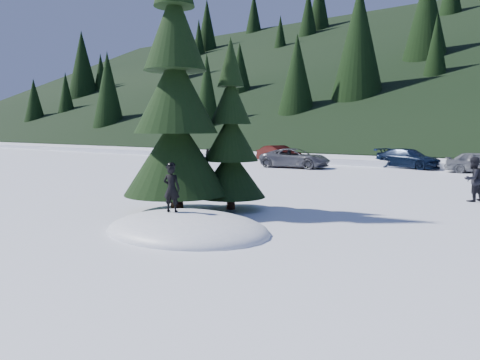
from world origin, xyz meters
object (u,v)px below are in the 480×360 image
Objects in this scene: car_3 at (408,158)px; car_4 at (480,162)px; car_1 at (279,154)px; spruce_short at (231,143)px; car_0 at (227,152)px; car_2 at (295,158)px; spruce_tall at (176,103)px; child_skier at (172,189)px; adult_0 at (473,179)px.

car_3 reaches higher than car_4.
spruce_short is at bearing -133.08° from car_1.
car_2 reaches higher than car_0.
spruce_tall is 21.62m from car_1.
car_4 is at bearing -120.08° from child_skier.
car_4 is (4.62, 19.72, -2.69)m from spruce_tall.
car_4 is at bearing -143.97° from adult_0.
spruce_short is 18.74m from car_4.
spruce_short is 3.41× the size of adult_0.
car_4 is at bearing -71.05° from car_1.
spruce_short is 4.56× the size of child_skier.
adult_0 is (5.70, 6.50, -1.32)m from spruce_short.
car_3 is (5.97, 4.25, -0.00)m from car_2.
spruce_tall reaches higher than car_1.
car_0 is 0.78× the size of car_2.
car_1 is 0.91× the size of car_3.
spruce_tall is at bearing -165.56° from car_3.
car_3 is (-1.59, 22.60, -0.43)m from child_skier.
spruce_short is at bearing -162.63° from car_3.
car_4 is (2.80, 21.67, -0.44)m from child_skier.
car_0 is at bearing 97.86° from car_1.
child_skier is 0.75× the size of adult_0.
car_2 is (-7.56, 18.34, -0.43)m from child_skier.
car_2 is at bearing 114.22° from spruce_short.
car_0 is at bearing 58.41° from car_2.
car_1 is 13.67m from car_4.
car_4 is at bearing -86.76° from car_3.
car_4 is at bearing -109.61° from car_0.
child_skier is 28.04m from car_0.
adult_0 reaches higher than car_0.
adult_0 is 0.40× the size of car_1.
spruce_tall is 2.17× the size of car_1.
car_1 is (5.93, -1.04, 0.04)m from car_0.
car_4 is (19.59, -0.78, 0.02)m from car_0.
spruce_tall is 1.60× the size of spruce_short.
child_skier is 21.86m from car_4.
child_skier reaches higher than car_0.
spruce_tall is 5.46× the size of adult_0.
car_0 is 0.90× the size of car_1.
spruce_short reaches higher than car_4.
car_2 is (9.23, -4.11, 0.03)m from car_0.
car_4 is (13.66, 0.26, -0.03)m from car_1.
car_3 is at bearing -108.69° from child_skier.
adult_0 is (4.88, 9.85, -0.28)m from child_skier.
spruce_tall is at bearing 157.30° from car_4.
spruce_short is 1.50× the size of car_0.
car_1 is 4.50m from car_2.
child_skier reaches higher than car_2.
car_2 is 1.05× the size of car_3.
car_2 is (-5.74, 16.39, -2.68)m from spruce_tall.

